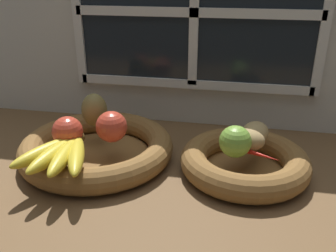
% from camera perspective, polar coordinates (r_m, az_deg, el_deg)
% --- Properties ---
extents(ground_plane, '(1.40, 0.90, 0.03)m').
position_cam_1_polar(ground_plane, '(0.80, 0.96, -8.29)').
color(ground_plane, brown).
extents(back_wall, '(1.40, 0.05, 0.55)m').
position_cam_1_polar(back_wall, '(0.99, 4.32, 15.93)').
color(back_wall, silver).
rests_on(back_wall, ground_plane).
extents(fruit_bowl_left, '(0.36, 0.36, 0.06)m').
position_cam_1_polar(fruit_bowl_left, '(0.85, -11.21, -3.46)').
color(fruit_bowl_left, brown).
rests_on(fruit_bowl_left, ground_plane).
extents(fruit_bowl_right, '(0.28, 0.28, 0.06)m').
position_cam_1_polar(fruit_bowl_right, '(0.80, 12.05, -5.59)').
color(fruit_bowl_right, brown).
rests_on(fruit_bowl_right, ground_plane).
extents(apple_red_right, '(0.07, 0.07, 0.07)m').
position_cam_1_polar(apple_red_right, '(0.80, -8.98, -0.10)').
color(apple_red_right, '#CC422D').
rests_on(apple_red_right, fruit_bowl_left).
extents(apple_red_front, '(0.07, 0.07, 0.07)m').
position_cam_1_polar(apple_red_front, '(0.80, -15.70, -0.84)').
color(apple_red_front, '#CC422D').
rests_on(apple_red_front, fruit_bowl_left).
extents(pear_brown, '(0.06, 0.06, 0.08)m').
position_cam_1_polar(pear_brown, '(0.88, -11.64, 2.49)').
color(pear_brown, olive).
rests_on(pear_brown, fruit_bowl_left).
extents(banana_bunch_front, '(0.16, 0.18, 0.03)m').
position_cam_1_polar(banana_bunch_front, '(0.75, -16.63, -4.16)').
color(banana_bunch_front, yellow).
rests_on(banana_bunch_front, fruit_bowl_left).
extents(potato_large, '(0.08, 0.07, 0.05)m').
position_cam_1_polar(potato_large, '(0.77, 12.38, -2.13)').
color(potato_large, '#A38451').
rests_on(potato_large, fruit_bowl_right).
extents(potato_back, '(0.08, 0.10, 0.05)m').
position_cam_1_polar(potato_back, '(0.81, 13.64, -1.05)').
color(potato_back, tan).
rests_on(potato_back, fruit_bowl_right).
extents(lime_near, '(0.07, 0.07, 0.07)m').
position_cam_1_polar(lime_near, '(0.74, 10.66, -2.44)').
color(lime_near, '#7AAD3D').
rests_on(lime_near, fruit_bowl_right).
extents(chili_pepper, '(0.12, 0.07, 0.02)m').
position_cam_1_polar(chili_pepper, '(0.75, 13.06, -4.10)').
color(chili_pepper, red).
rests_on(chili_pepper, fruit_bowl_right).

